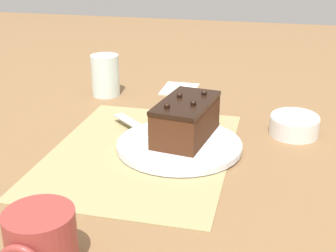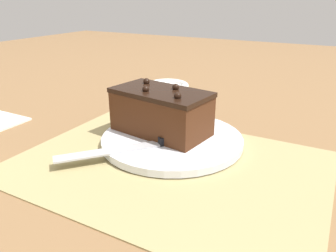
{
  "view_description": "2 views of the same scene",
  "coord_description": "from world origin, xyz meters",
  "px_view_note": "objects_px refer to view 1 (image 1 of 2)",
  "views": [
    {
      "loc": [
        0.78,
        0.24,
        0.39
      ],
      "look_at": [
        -0.04,
        0.04,
        0.04
      ],
      "focal_mm": 50.0,
      "sensor_mm": 36.0,
      "label": 1
    },
    {
      "loc": [
        0.21,
        -0.39,
        0.24
      ],
      "look_at": [
        -0.04,
        0.07,
        0.03
      ],
      "focal_mm": 35.0,
      "sensor_mm": 36.0,
      "label": 2
    }
  ],
  "objects_px": {
    "chocolate_cake": "(186,119)",
    "serving_knife": "(159,137)",
    "drinking_glass": "(105,75)",
    "cake_plate": "(179,145)",
    "coffee_mug": "(41,242)",
    "small_bowl": "(294,124)"
  },
  "relations": [
    {
      "from": "cake_plate",
      "to": "coffee_mug",
      "type": "distance_m",
      "value": 0.4
    },
    {
      "from": "serving_knife",
      "to": "small_bowl",
      "type": "xyz_separation_m",
      "value": [
        -0.12,
        0.26,
        0.0
      ]
    },
    {
      "from": "chocolate_cake",
      "to": "serving_knife",
      "type": "height_order",
      "value": "chocolate_cake"
    },
    {
      "from": "cake_plate",
      "to": "small_bowl",
      "type": "relative_size",
      "value": 2.39
    },
    {
      "from": "chocolate_cake",
      "to": "coffee_mug",
      "type": "relative_size",
      "value": 1.84
    },
    {
      "from": "chocolate_cake",
      "to": "serving_knife",
      "type": "distance_m",
      "value": 0.06
    },
    {
      "from": "drinking_glass",
      "to": "coffee_mug",
      "type": "bearing_deg",
      "value": 13.82
    },
    {
      "from": "cake_plate",
      "to": "chocolate_cake",
      "type": "bearing_deg",
      "value": 164.17
    },
    {
      "from": "cake_plate",
      "to": "chocolate_cake",
      "type": "distance_m",
      "value": 0.05
    },
    {
      "from": "chocolate_cake",
      "to": "serving_knife",
      "type": "bearing_deg",
      "value": -67.72
    },
    {
      "from": "chocolate_cake",
      "to": "small_bowl",
      "type": "xyz_separation_m",
      "value": [
        -0.1,
        0.21,
        -0.03
      ]
    },
    {
      "from": "drinking_glass",
      "to": "small_bowl",
      "type": "relative_size",
      "value": 1.04
    },
    {
      "from": "drinking_glass",
      "to": "small_bowl",
      "type": "bearing_deg",
      "value": 71.73
    },
    {
      "from": "serving_knife",
      "to": "drinking_glass",
      "type": "distance_m",
      "value": 0.35
    },
    {
      "from": "chocolate_cake",
      "to": "small_bowl",
      "type": "height_order",
      "value": "chocolate_cake"
    },
    {
      "from": "chocolate_cake",
      "to": "small_bowl",
      "type": "bearing_deg",
      "value": 115.63
    },
    {
      "from": "cake_plate",
      "to": "coffee_mug",
      "type": "bearing_deg",
      "value": -13.43
    },
    {
      "from": "cake_plate",
      "to": "drinking_glass",
      "type": "distance_m",
      "value": 0.38
    },
    {
      "from": "chocolate_cake",
      "to": "drinking_glass",
      "type": "bearing_deg",
      "value": -134.33
    },
    {
      "from": "chocolate_cake",
      "to": "cake_plate",
      "type": "bearing_deg",
      "value": -15.83
    },
    {
      "from": "chocolate_cake",
      "to": "drinking_glass",
      "type": "xyz_separation_m",
      "value": [
        -0.26,
        -0.26,
        -0.0
      ]
    },
    {
      "from": "cake_plate",
      "to": "serving_knife",
      "type": "xyz_separation_m",
      "value": [
        -0.01,
        -0.04,
        0.01
      ]
    }
  ]
}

